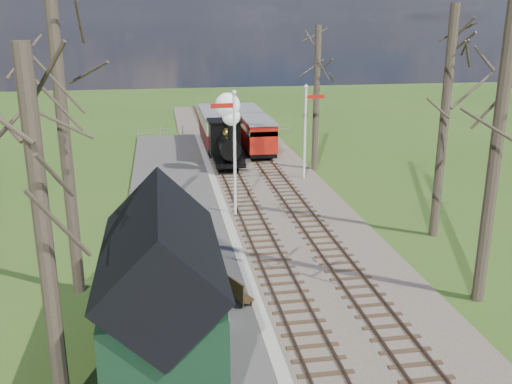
# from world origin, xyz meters

# --- Properties ---
(distant_hills) EXTENTS (114.40, 48.00, 22.02)m
(distant_hills) POSITION_xyz_m (1.40, 64.38, -16.21)
(distant_hills) COLOR #385B23
(distant_hills) RESTS_ON ground
(ballast_bed) EXTENTS (8.00, 60.00, 0.10)m
(ballast_bed) POSITION_xyz_m (1.30, 22.00, 0.05)
(ballast_bed) COLOR brown
(ballast_bed) RESTS_ON ground
(track_near) EXTENTS (1.60, 60.00, 0.15)m
(track_near) POSITION_xyz_m (0.00, 22.00, 0.10)
(track_near) COLOR brown
(track_near) RESTS_ON ground
(track_far) EXTENTS (1.60, 60.00, 0.15)m
(track_far) POSITION_xyz_m (2.60, 22.00, 0.10)
(track_far) COLOR brown
(track_far) RESTS_ON ground
(platform) EXTENTS (5.00, 44.00, 0.20)m
(platform) POSITION_xyz_m (-3.50, 14.00, 0.10)
(platform) COLOR #474442
(platform) RESTS_ON ground
(coping_strip) EXTENTS (0.40, 44.00, 0.21)m
(coping_strip) POSITION_xyz_m (-1.20, 14.00, 0.10)
(coping_strip) COLOR #B2AD9E
(coping_strip) RESTS_ON ground
(station_shed) EXTENTS (3.25, 6.30, 4.78)m
(station_shed) POSITION_xyz_m (-4.30, 4.00, 2.27)
(station_shed) COLOR black
(station_shed) RESTS_ON platform
(semaphore_near) EXTENTS (1.22, 0.24, 6.22)m
(semaphore_near) POSITION_xyz_m (-0.77, 16.00, 3.62)
(semaphore_near) COLOR silver
(semaphore_near) RESTS_ON ground
(semaphore_far) EXTENTS (1.22, 0.24, 5.72)m
(semaphore_far) POSITION_xyz_m (4.37, 22.00, 3.35)
(semaphore_far) COLOR silver
(semaphore_far) RESTS_ON ground
(bare_trees) EXTENTS (15.51, 22.39, 12.00)m
(bare_trees) POSITION_xyz_m (1.33, 10.10, 5.21)
(bare_trees) COLOR #382D23
(bare_trees) RESTS_ON ground
(fence_line) EXTENTS (12.60, 0.08, 1.00)m
(fence_line) POSITION_xyz_m (0.30, 36.00, 0.55)
(fence_line) COLOR slate
(fence_line) RESTS_ON ground
(locomotive) EXTENTS (1.97, 4.59, 4.92)m
(locomotive) POSITION_xyz_m (-0.01, 25.26, 2.25)
(locomotive) COLOR black
(locomotive) RESTS_ON ground
(coach) EXTENTS (2.30, 7.87, 2.42)m
(coach) POSITION_xyz_m (0.00, 31.33, 1.64)
(coach) COLOR black
(coach) RESTS_ON ground
(red_carriage_a) EXTENTS (2.00, 4.96, 2.11)m
(red_carriage_a) POSITION_xyz_m (2.60, 28.57, 1.46)
(red_carriage_a) COLOR black
(red_carriage_a) RESTS_ON ground
(red_carriage_b) EXTENTS (2.00, 4.96, 2.11)m
(red_carriage_b) POSITION_xyz_m (2.60, 34.07, 1.46)
(red_carriage_b) COLOR black
(red_carriage_b) RESTS_ON ground
(sign_board) EXTENTS (0.16, 0.74, 1.08)m
(sign_board) POSITION_xyz_m (-2.42, 5.42, 0.74)
(sign_board) COLOR #0D3F2E
(sign_board) RESTS_ON platform
(bench) EXTENTS (1.04, 1.57, 0.87)m
(bench) POSITION_xyz_m (-1.95, 6.97, 0.61)
(bench) COLOR #422D17
(bench) RESTS_ON platform
(person) EXTENTS (0.53, 0.62, 1.44)m
(person) POSITION_xyz_m (-2.56, 5.05, 0.92)
(person) COLOR black
(person) RESTS_ON platform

